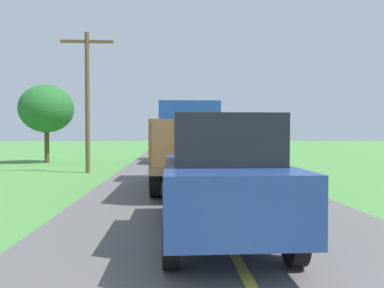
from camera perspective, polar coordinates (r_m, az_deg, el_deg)
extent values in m
cube|color=#2D2D30|center=(11.12, -0.05, -3.90)|extent=(0.90, 5.51, 0.24)
cube|color=brown|center=(11.10, -0.05, -2.87)|extent=(2.30, 5.80, 0.20)
cube|color=#1E479E|center=(13.02, -0.55, 2.39)|extent=(2.10, 1.90, 1.90)
cube|color=black|center=(13.98, -0.75, 3.69)|extent=(1.78, 0.02, 0.76)
cube|color=brown|center=(10.09, -6.03, 0.39)|extent=(0.08, 3.85, 1.10)
cube|color=brown|center=(10.23, 6.49, 0.40)|extent=(0.08, 3.85, 1.10)
cube|color=brown|center=(8.22, 1.12, 0.16)|extent=(2.30, 0.08, 1.10)
cube|color=brown|center=(11.98, -0.30, 0.56)|extent=(2.30, 0.08, 1.10)
cylinder|color=black|center=(12.91, -5.18, -3.61)|extent=(0.28, 1.00, 1.00)
cylinder|color=black|center=(13.01, 4.12, -3.57)|extent=(0.28, 1.00, 1.00)
cylinder|color=black|center=(9.53, -5.82, -5.40)|extent=(0.28, 1.00, 1.00)
cylinder|color=black|center=(9.68, 6.76, -5.30)|extent=(0.28, 1.00, 1.00)
ellipsoid|color=#6AAB26|center=(9.69, 3.23, 0.07)|extent=(0.58, 0.70, 0.37)
ellipsoid|color=#77B129|center=(9.51, 2.74, -0.10)|extent=(0.53, 0.57, 0.50)
ellipsoid|color=#69BD2B|center=(8.59, 3.53, 0.00)|extent=(0.48, 0.49, 0.46)
ellipsoid|color=#6AAE27|center=(10.39, 2.19, 2.06)|extent=(0.42, 0.50, 0.50)
ellipsoid|color=#79B821|center=(11.69, -1.16, 0.36)|extent=(0.59, 0.74, 0.50)
ellipsoid|color=#7EAF2B|center=(11.66, 0.59, 0.45)|extent=(0.59, 0.66, 0.50)
ellipsoid|color=#6CBA23|center=(9.50, -2.13, -1.85)|extent=(0.47, 0.49, 0.41)
ellipsoid|color=#74B537|center=(10.53, -4.73, -1.48)|extent=(0.41, 0.40, 0.40)
ellipsoid|color=#6FA639|center=(8.72, -1.02, -1.97)|extent=(0.45, 0.41, 0.45)
cube|color=#2D2D30|center=(22.39, -2.34, -1.21)|extent=(0.90, 5.51, 0.24)
cube|color=brown|center=(22.38, -2.34, -0.70)|extent=(2.30, 5.80, 0.20)
cube|color=red|center=(24.32, -2.43, 1.94)|extent=(2.10, 1.90, 1.90)
cube|color=black|center=(25.28, -2.47, 2.68)|extent=(1.78, 0.02, 0.76)
cube|color=#232328|center=(21.40, -5.27, 0.94)|extent=(0.08, 3.85, 1.10)
cube|color=#232328|center=(21.44, 0.67, 0.94)|extent=(0.08, 3.85, 1.10)
cube|color=#232328|center=(19.51, -2.19, 0.90)|extent=(2.30, 0.08, 1.10)
cube|color=#232328|center=(23.28, -2.39, 0.98)|extent=(2.30, 0.08, 1.10)
cylinder|color=black|center=(24.19, -4.91, -1.26)|extent=(0.28, 1.00, 1.00)
cylinder|color=black|center=(24.23, 0.06, -1.25)|extent=(0.28, 1.00, 1.00)
cylinder|color=black|center=(20.81, -5.15, -1.69)|extent=(0.28, 1.00, 1.00)
cylinder|color=black|center=(20.85, 0.63, -1.68)|extent=(0.28, 1.00, 1.00)
ellipsoid|color=#6AAA27|center=(22.04, -3.48, 0.73)|extent=(0.53, 0.66, 0.49)
ellipsoid|color=#7EB623|center=(21.85, -2.69, 1.70)|extent=(0.43, 0.52, 0.43)
ellipsoid|color=#7AAF33|center=(22.09, -2.53, 0.79)|extent=(0.56, 0.65, 0.49)
ellipsoid|color=#67BE36|center=(22.63, -0.53, 0.09)|extent=(0.54, 0.58, 0.50)
ellipsoid|color=#6ABE30|center=(22.69, -4.26, 0.79)|extent=(0.46, 0.43, 0.48)
ellipsoid|color=#68AB24|center=(22.21, -2.74, 0.08)|extent=(0.53, 0.59, 0.46)
ellipsoid|color=#77BE2E|center=(20.64, -0.42, 0.80)|extent=(0.55, 0.63, 0.43)
ellipsoid|color=#70AA32|center=(20.06, 0.34, 1.69)|extent=(0.49, 0.44, 0.41)
ellipsoid|color=#7FB439|center=(20.33, -2.04, -0.08)|extent=(0.55, 0.63, 0.50)
ellipsoid|color=#6FA831|center=(22.37, -3.67, 0.75)|extent=(0.45, 0.54, 0.51)
ellipsoid|color=#6BB425|center=(22.90, -3.96, 0.87)|extent=(0.45, 0.52, 0.47)
ellipsoid|color=#6CBE28|center=(20.18, -1.76, -0.04)|extent=(0.58, 0.66, 0.45)
ellipsoid|color=#6CB037|center=(21.87, -4.46, -0.11)|extent=(0.53, 0.62, 0.39)
cylinder|color=brown|center=(16.97, -16.24, 6.25)|extent=(0.20, 0.20, 6.31)
cube|color=brown|center=(17.42, -16.30, 15.32)|extent=(2.33, 0.12, 0.12)
cylinder|color=#4C3823|center=(23.89, -22.00, -0.34)|extent=(0.28, 0.28, 2.03)
ellipsoid|color=#236028|center=(23.94, -22.05, 5.21)|extent=(3.25, 3.25, 2.93)
cube|color=navy|center=(5.76, 4.36, -6.73)|extent=(1.70, 4.10, 0.80)
cube|color=black|center=(5.50, 4.66, 0.73)|extent=(1.44, 2.05, 0.70)
cylinder|color=black|center=(7.04, -3.37, -9.32)|extent=(0.20, 0.64, 0.64)
cylinder|color=black|center=(7.21, 9.12, -9.08)|extent=(0.20, 0.64, 0.64)
cylinder|color=black|center=(4.57, -3.36, -15.27)|extent=(0.20, 0.64, 0.64)
cylinder|color=black|center=(4.82, 15.89, -14.42)|extent=(0.20, 0.64, 0.64)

